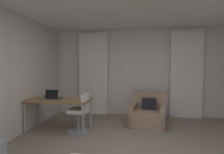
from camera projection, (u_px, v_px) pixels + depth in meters
name	position (u px, v px, depth m)	size (l,w,h in m)	color
wall_window	(138.00, 72.00, 5.61)	(5.12, 0.06, 2.60)	silver
curtain_left_panel	(93.00, 74.00, 5.69)	(0.90, 0.06, 2.50)	silver
curtain_right_panel	(186.00, 75.00, 5.28)	(0.90, 0.06, 2.50)	silver
armchair	(148.00, 115.00, 4.61)	(0.97, 0.89, 0.83)	#997A66
desk	(59.00, 102.00, 4.22)	(1.44, 0.67, 0.73)	olive
desk_chair	(80.00, 115.00, 4.10)	(0.48, 0.48, 0.88)	gray
laptop	(53.00, 97.00, 4.26)	(0.35, 0.29, 0.22)	#2D2D33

